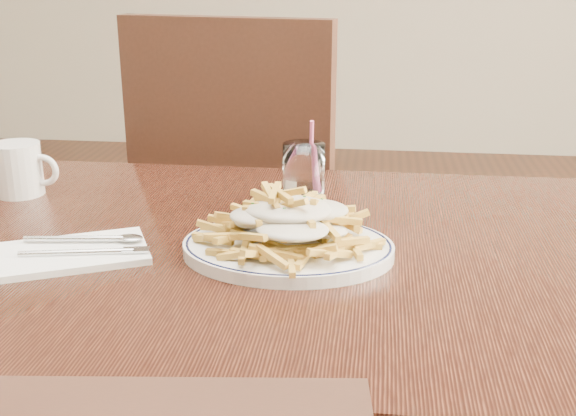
# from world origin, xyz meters

# --- Properties ---
(table) EXTENTS (1.20, 0.80, 0.75)m
(table) POSITION_xyz_m (0.00, 0.00, 0.67)
(table) COLOR black
(table) RESTS_ON ground
(chair_far) EXTENTS (0.55, 0.55, 1.03)m
(chair_far) POSITION_xyz_m (-0.13, 0.66, 0.58)
(chair_far) COLOR #311A10
(chair_far) RESTS_ON ground
(fries_plate) EXTENTS (0.34, 0.30, 0.02)m
(fries_plate) POSITION_xyz_m (0.06, -0.04, 0.76)
(fries_plate) COLOR white
(fries_plate) RESTS_ON table
(loaded_fries) EXTENTS (0.26, 0.22, 0.07)m
(loaded_fries) POSITION_xyz_m (0.06, -0.04, 0.81)
(loaded_fries) COLOR gold
(loaded_fries) RESTS_ON fries_plate
(napkin) EXTENTS (0.24, 0.20, 0.01)m
(napkin) POSITION_xyz_m (-0.24, -0.08, 0.75)
(napkin) COLOR white
(napkin) RESTS_ON table
(cutlery) EXTENTS (0.20, 0.10, 0.01)m
(cutlery) POSITION_xyz_m (-0.24, -0.08, 0.76)
(cutlery) COLOR silver
(cutlery) RESTS_ON napkin
(water_glass) EXTENTS (0.07, 0.07, 0.15)m
(water_glass) POSITION_xyz_m (0.06, 0.16, 0.80)
(water_glass) COLOR white
(water_glass) RESTS_ON table
(coffee_mug) EXTENTS (0.12, 0.08, 0.09)m
(coffee_mug) POSITION_xyz_m (-0.45, 0.18, 0.80)
(coffee_mug) COLOR white
(coffee_mug) RESTS_ON table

